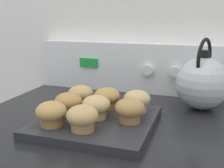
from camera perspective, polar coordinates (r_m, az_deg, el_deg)
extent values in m
cube|color=white|center=(1.08, 5.02, 13.13)|extent=(8.00, 0.05, 2.40)
cube|color=black|center=(0.80, -1.31, -7.28)|extent=(0.73, 0.65, 0.02)
cube|color=white|center=(1.05, 4.14, 3.41)|extent=(0.72, 0.05, 0.18)
cube|color=green|center=(1.07, -4.75, 4.38)|extent=(0.07, 0.01, 0.03)
cylinder|color=white|center=(1.00, 7.29, 2.82)|extent=(0.04, 0.02, 0.04)
cylinder|color=white|center=(0.98, 12.77, 2.44)|extent=(0.04, 0.02, 0.04)
cylinder|color=white|center=(0.98, 18.35, 2.02)|extent=(0.04, 0.02, 0.04)
cube|color=#28282D|center=(0.73, -3.02, -7.68)|extent=(0.29, 0.29, 0.02)
cylinder|color=olive|center=(0.69, -12.15, -7.16)|extent=(0.05, 0.05, 0.03)
ellipsoid|color=tan|center=(0.68, -12.25, -5.41)|extent=(0.07, 0.07, 0.05)
cylinder|color=#A37A4C|center=(0.65, -5.97, -8.20)|extent=(0.05, 0.05, 0.03)
ellipsoid|color=tan|center=(0.64, -6.02, -6.36)|extent=(0.07, 0.07, 0.05)
cylinder|color=olive|center=(0.75, -8.81, -5.13)|extent=(0.05, 0.05, 0.03)
ellipsoid|color=#B2844C|center=(0.75, -8.87, -3.52)|extent=(0.07, 0.07, 0.05)
cylinder|color=tan|center=(0.72, -3.30, -5.84)|extent=(0.05, 0.05, 0.03)
ellipsoid|color=tan|center=(0.71, -3.32, -4.16)|extent=(0.07, 0.07, 0.05)
cylinder|color=olive|center=(0.70, 3.62, -6.58)|extent=(0.05, 0.05, 0.03)
ellipsoid|color=#B2844C|center=(0.69, 3.65, -4.85)|extent=(0.07, 0.07, 0.05)
cylinder|color=tan|center=(0.83, -6.34, -3.35)|extent=(0.05, 0.05, 0.03)
ellipsoid|color=tan|center=(0.82, -6.38, -1.86)|extent=(0.07, 0.07, 0.05)
cylinder|color=#A37A4C|center=(0.79, -1.02, -3.95)|extent=(0.05, 0.05, 0.03)
ellipsoid|color=tan|center=(0.79, -1.03, -2.41)|extent=(0.07, 0.07, 0.05)
cylinder|color=tan|center=(0.77, 5.05, -4.58)|extent=(0.05, 0.05, 0.03)
ellipsoid|color=tan|center=(0.76, 5.08, -3.00)|extent=(0.07, 0.07, 0.05)
sphere|color=silver|center=(0.88, 17.88, 0.13)|extent=(0.16, 0.16, 0.16)
cylinder|color=black|center=(0.87, 18.32, 5.87)|extent=(0.03, 0.03, 0.02)
cone|color=silver|center=(0.95, 19.26, 2.15)|extent=(0.05, 0.08, 0.06)
torus|color=black|center=(0.87, 18.25, 4.96)|extent=(0.04, 0.12, 0.12)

